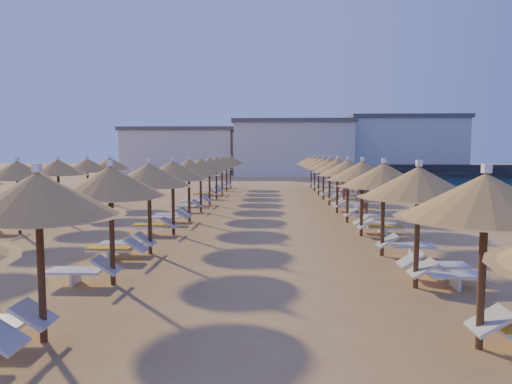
{
  "coord_description": "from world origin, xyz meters",
  "views": [
    {
      "loc": [
        -0.25,
        -16.56,
        3.11
      ],
      "look_at": [
        -1.04,
        4.0,
        1.3
      ],
      "focal_mm": 32.0,
      "sensor_mm": 36.0,
      "label": 1
    }
  ],
  "objects_px": {
    "parasol_row_west": "(195,167)",
    "beachgoer_b": "(363,198)",
    "beachgoer_c": "(345,191)",
    "jetty": "(512,171)",
    "parasol_row_east": "(342,167)"
  },
  "relations": [
    {
      "from": "parasol_row_west",
      "to": "beachgoer_b",
      "type": "distance_m",
      "value": 8.1
    },
    {
      "from": "beachgoer_b",
      "to": "beachgoer_c",
      "type": "xyz_separation_m",
      "value": [
        -0.16,
        4.35,
        -0.05
      ]
    },
    {
      "from": "parasol_row_west",
      "to": "beachgoer_c",
      "type": "xyz_separation_m",
      "value": [
        7.8,
        4.04,
        -1.47
      ]
    },
    {
      "from": "jetty",
      "to": "parasol_row_east",
      "type": "xyz_separation_m",
      "value": [
        -26.14,
        -35.67,
        1.63
      ]
    },
    {
      "from": "jetty",
      "to": "parasol_row_west",
      "type": "xyz_separation_m",
      "value": [
        -33.16,
        -35.67,
        1.63
      ]
    },
    {
      "from": "beachgoer_c",
      "to": "parasol_row_west",
      "type": "bearing_deg",
      "value": -111.0
    },
    {
      "from": "parasol_row_west",
      "to": "jetty",
      "type": "bearing_deg",
      "value": 47.09
    },
    {
      "from": "parasol_row_east",
      "to": "beachgoer_c",
      "type": "height_order",
      "value": "parasol_row_east"
    },
    {
      "from": "jetty",
      "to": "beachgoer_c",
      "type": "relative_size",
      "value": 16.61
    },
    {
      "from": "jetty",
      "to": "beachgoer_b",
      "type": "distance_m",
      "value": 43.93
    },
    {
      "from": "jetty",
      "to": "beachgoer_b",
      "type": "relative_size",
      "value": 15.74
    },
    {
      "from": "jetty",
      "to": "beachgoer_c",
      "type": "bearing_deg",
      "value": -121.05
    },
    {
      "from": "parasol_row_west",
      "to": "beachgoer_c",
      "type": "relative_size",
      "value": 21.3
    },
    {
      "from": "parasol_row_west",
      "to": "beachgoer_c",
      "type": "height_order",
      "value": "parasol_row_west"
    },
    {
      "from": "parasol_row_east",
      "to": "parasol_row_west",
      "type": "distance_m",
      "value": 7.02
    }
  ]
}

